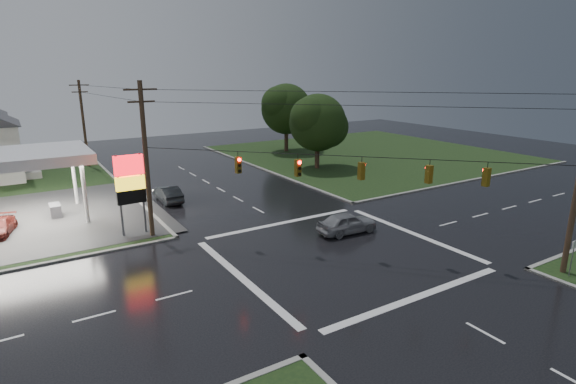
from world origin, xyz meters
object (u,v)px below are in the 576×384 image
utility_pole_n (83,122)px  car_north (168,194)px  utility_pole_nw (146,159)px  car_crossing (347,223)px  tree_ne_near (319,123)px  pylon_sign (130,181)px  tree_ne_far (287,109)px

utility_pole_n → car_north: 21.27m
utility_pole_nw → car_crossing: 15.04m
utility_pole_n → tree_ne_near: utility_pole_n is taller
utility_pole_nw → tree_ne_near: (23.64, 12.49, -0.16)m
pylon_sign → utility_pole_nw: bearing=-45.0°
utility_pole_nw → tree_ne_far: bearing=42.6°
tree_ne_far → car_crossing: size_ratio=2.14×
car_crossing → utility_pole_nw: bearing=64.4°
tree_ne_near → car_crossing: tree_ne_near is taller
utility_pole_nw → car_north: 10.19m
tree_ne_near → utility_pole_nw: bearing=-152.1°
tree_ne_near → tree_ne_far: bearing=75.9°
utility_pole_nw → car_crossing: utility_pole_nw is taller
tree_ne_near → car_north: bearing=-167.5°
utility_pole_n → tree_ne_far: size_ratio=1.07×
utility_pole_n → car_crossing: bearing=-70.6°
car_north → tree_ne_far: bearing=-144.0°
utility_pole_nw → utility_pole_n: bearing=90.0°
tree_ne_far → pylon_sign: bearing=-139.6°
utility_pole_nw → tree_ne_near: utility_pole_nw is taller
pylon_sign → utility_pole_nw: size_ratio=0.55×
tree_ne_near → car_north: (-19.94, -4.41, -4.81)m
utility_pole_nw → utility_pole_n: 28.50m
pylon_sign → car_crossing: bearing=-30.4°
tree_ne_near → car_north: 20.98m
car_north → car_crossing: size_ratio=1.00×
tree_ne_near → utility_pole_n: bearing=145.9°
car_crossing → tree_ne_near: bearing=-26.7°
pylon_sign → tree_ne_far: size_ratio=0.61×
utility_pole_n → tree_ne_far: utility_pole_n is taller
tree_ne_near → car_crossing: bearing=-120.1°
tree_ne_far → car_north: bearing=-144.4°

